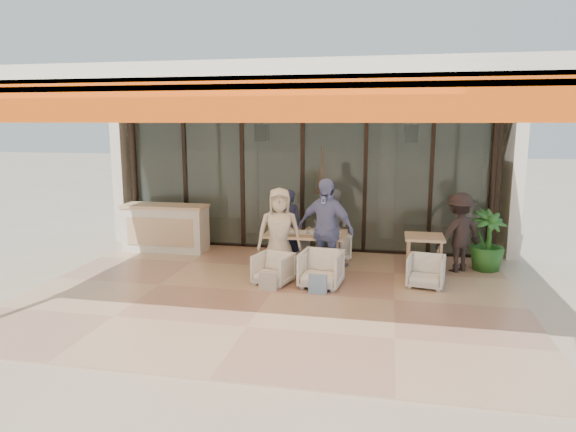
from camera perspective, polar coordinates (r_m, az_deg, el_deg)
name	(u,v)px	position (r m, az deg, el deg)	size (l,w,h in m)	color
ground	(271,293)	(8.62, -1.85, -8.59)	(70.00, 70.00, 0.00)	#C6B293
terrace_floor	(271,293)	(8.61, -1.85, -8.56)	(8.00, 6.00, 0.01)	tan
terrace_structure	(266,92)	(7.90, -2.43, 13.63)	(8.00, 6.00, 3.40)	silver
glass_storefront	(302,178)	(11.15, 1.61, 4.20)	(8.08, 0.10, 3.20)	#9EADA3
interior_block	(318,145)	(13.39, 3.35, 7.93)	(9.05, 3.62, 3.52)	silver
host_counter	(166,228)	(11.51, -13.45, -1.27)	(1.85, 0.65, 1.04)	silver
dining_table	(306,235)	(9.73, 1.99, -2.17)	(1.50, 0.90, 0.93)	#E4C28B
chair_far_left	(294,241)	(10.78, 0.62, -2.82)	(0.66, 0.61, 0.68)	white
chair_far_right	(333,244)	(10.67, 5.06, -3.13)	(0.61, 0.57, 0.63)	white
chair_near_left	(273,267)	(8.99, -1.64, -5.73)	(0.60, 0.56, 0.61)	white
chair_near_right	(321,267)	(8.83, 3.70, -5.72)	(0.69, 0.64, 0.71)	white
diner_navy	(289,227)	(10.21, 0.10, -1.18)	(0.55, 0.36, 1.51)	#171F33
diner_grey	(331,227)	(10.08, 4.79, -1.28)	(0.75, 0.58, 1.54)	slate
diner_cream	(279,233)	(9.34, -0.97, -1.85)	(0.80, 0.52, 1.64)	beige
diner_periwinkle	(325,229)	(9.18, 4.16, -1.48)	(1.07, 0.45, 1.83)	#6C7CB4
tote_bag_cream	(268,282)	(8.66, -2.23, -7.31)	(0.30, 0.10, 0.34)	silver
tote_bag_blue	(318,285)	(8.51, 3.32, -7.64)	(0.30, 0.10, 0.34)	#99BFD8
side_table	(424,241)	(9.78, 14.90, -2.75)	(0.70, 0.70, 0.74)	#E4C28B
side_chair	(426,270)	(9.14, 15.08, -5.80)	(0.60, 0.56, 0.62)	white
standing_woman	(459,233)	(10.13, 18.42, -1.79)	(0.98, 0.56, 1.52)	black
potted_palm	(487,241)	(10.41, 21.26, -2.61)	(0.66, 0.66, 1.17)	#1E5919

